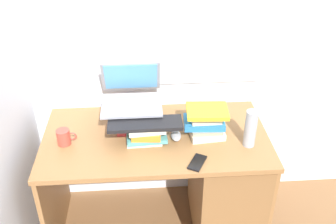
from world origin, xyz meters
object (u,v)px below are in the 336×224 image
object	(u,v)px
keyboard	(145,124)
book_stack_side	(206,121)
book_stack_tall	(132,118)
book_stack_keyboard_riser	(146,133)
water_bottle	(250,129)
desk	(209,180)
mug	(64,137)
cell_phone	(197,162)
computer_mouse	(176,136)
laptop	(131,94)

from	to	relation	value
keyboard	book_stack_side	bearing A→B (deg)	7.27
book_stack_tall	book_stack_keyboard_riser	world-z (taller)	book_stack_tall
book_stack_tall	water_bottle	distance (m)	0.70
desk	mug	distance (m)	0.94
book_stack_side	cell_phone	size ratio (longest dim) A/B	1.87
keyboard	book_stack_keyboard_riser	bearing A→B (deg)	62.56
keyboard	water_bottle	world-z (taller)	water_bottle
water_bottle	book_stack_keyboard_riser	bearing A→B (deg)	171.98
computer_mouse	cell_phone	bearing A→B (deg)	-68.24
mug	water_bottle	distance (m)	1.05
laptop	computer_mouse	xyz separation A→B (m)	(0.25, -0.19, -0.18)
keyboard	water_bottle	bearing A→B (deg)	-7.81
book_stack_side	mug	xyz separation A→B (m)	(-0.82, -0.04, -0.04)
book_stack_side	water_bottle	distance (m)	0.26
mug	book_stack_keyboard_riser	bearing A→B (deg)	-0.59
desk	keyboard	distance (m)	0.61
book_stack_tall	mug	world-z (taller)	book_stack_tall
keyboard	computer_mouse	bearing A→B (deg)	5.55
desk	laptop	size ratio (longest dim) A/B	3.74
book_stack_keyboard_riser	computer_mouse	size ratio (longest dim) A/B	2.27
computer_mouse	keyboard	bearing A→B (deg)	-174.07
book_stack_keyboard_riser	mug	distance (m)	0.47
book_stack_side	mug	bearing A→B (deg)	-177.41
desk	keyboard	bearing A→B (deg)	-176.61
desk	water_bottle	world-z (taller)	water_bottle
cell_phone	laptop	bearing A→B (deg)	156.62
laptop	book_stack_tall	bearing A→B (deg)	-94.02
book_stack_keyboard_riser	keyboard	xyz separation A→B (m)	(-0.00, -0.01, 0.06)
cell_phone	book_stack_tall	bearing A→B (deg)	161.65
desk	cell_phone	world-z (taller)	cell_phone
book_stack_side	cell_phone	bearing A→B (deg)	-107.29
book_stack_side	desk	bearing A→B (deg)	-30.63
book_stack_tall	keyboard	xyz separation A→B (m)	(0.08, -0.15, 0.05)
book_stack_tall	book_stack_side	world-z (taller)	book_stack_side
book_stack_keyboard_riser	cell_phone	size ratio (longest dim) A/B	1.73
book_stack_tall	computer_mouse	size ratio (longest dim) A/B	1.99
keyboard	water_bottle	distance (m)	0.59
desk	mug	bearing A→B (deg)	-179.14
book_stack_side	mug	distance (m)	0.82
laptop	water_bottle	size ratio (longest dim) A/B	1.59
book_stack_tall	keyboard	bearing A→B (deg)	-61.87
water_bottle	keyboard	bearing A→B (deg)	172.57
keyboard	mug	bearing A→B (deg)	178.33
book_stack_keyboard_riser	mug	size ratio (longest dim) A/B	2.08
book_stack_side	laptop	world-z (taller)	laptop
desk	keyboard	xyz separation A→B (m)	(-0.39, -0.02, 0.47)
desk	water_bottle	xyz separation A→B (m)	(0.19, -0.10, 0.46)
desk	cell_phone	bearing A→B (deg)	-117.08
book_stack_tall	computer_mouse	world-z (taller)	book_stack_tall
book_stack_keyboard_riser	desk	bearing A→B (deg)	2.59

